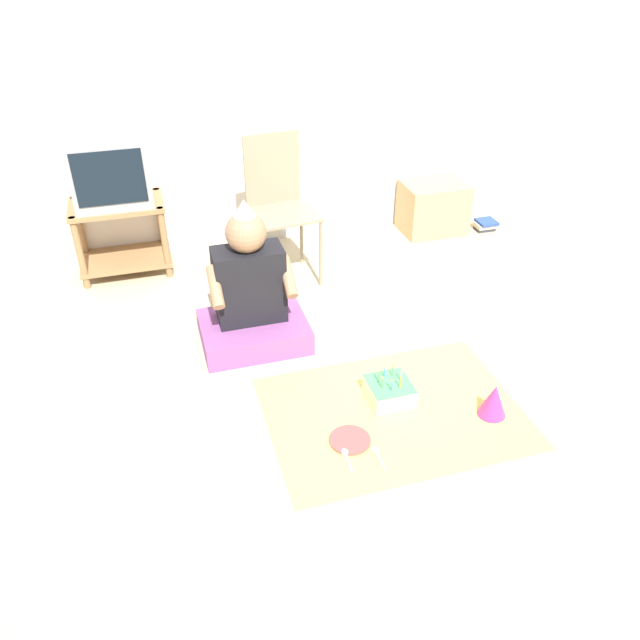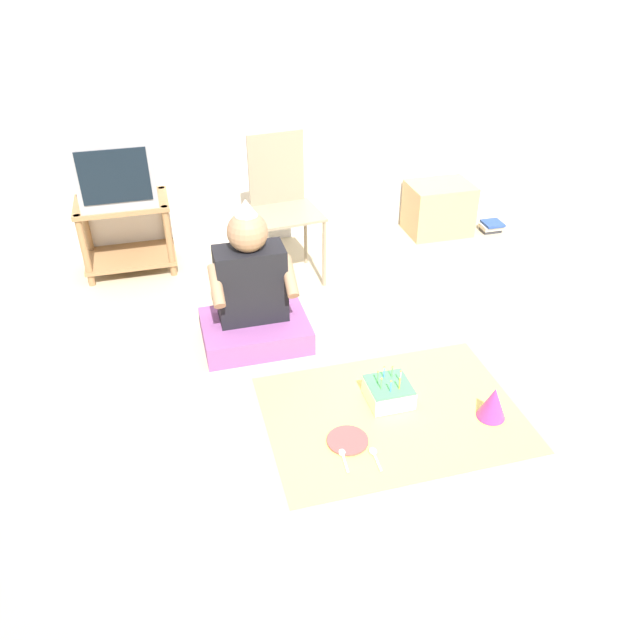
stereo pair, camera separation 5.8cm
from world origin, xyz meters
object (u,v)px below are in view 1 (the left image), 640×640
object	(u,v)px
tv	(109,170)
party_hat_blue	(494,400)
folding_chair	(278,198)
paper_plate	(350,440)
book_pile	(486,225)
birthday_cake	(389,391)
cardboard_box_stack	(433,207)
person_seated	(251,299)

from	to	relation	value
tv	party_hat_blue	xyz separation A→B (m)	(1.67, -2.05, -0.63)
folding_chair	paper_plate	world-z (taller)	folding_chair
party_hat_blue	paper_plate	size ratio (longest dim) A/B	0.89
folding_chair	book_pile	bearing A→B (deg)	7.65
birthday_cake	party_hat_blue	world-z (taller)	same
cardboard_box_stack	book_pile	world-z (taller)	cardboard_box_stack
folding_chair	person_seated	size ratio (longest dim) A/B	1.10
tv	paper_plate	world-z (taller)	tv
tv	birthday_cake	size ratio (longest dim) A/B	2.21
person_seated	birthday_cake	xyz separation A→B (m)	(0.55, -0.73, -0.22)
book_pile	cardboard_box_stack	bearing A→B (deg)	165.25
tv	paper_plate	distance (m)	2.34
cardboard_box_stack	person_seated	bearing A→B (deg)	-146.62
tv	paper_plate	bearing A→B (deg)	-65.14
tv	cardboard_box_stack	world-z (taller)	tv
book_pile	person_seated	distance (m)	2.26
cardboard_box_stack	paper_plate	xyz separation A→B (m)	(-1.35, -2.02, -0.18)
book_pile	birthday_cake	bearing A→B (deg)	-131.32
folding_chair	cardboard_box_stack	size ratio (longest dim) A/B	1.99
tv	cardboard_box_stack	xyz separation A→B (m)	(2.29, -0.01, -0.53)
folding_chair	person_seated	world-z (taller)	folding_chair
cardboard_box_stack	person_seated	world-z (taller)	person_seated
party_hat_blue	cardboard_box_stack	bearing A→B (deg)	73.09
birthday_cake	paper_plate	xyz separation A→B (m)	(-0.29, -0.23, -0.05)
person_seated	birthday_cake	bearing A→B (deg)	-52.60
birthday_cake	party_hat_blue	size ratio (longest dim) A/B	1.24
cardboard_box_stack	paper_plate	size ratio (longest dim) A/B	2.40
paper_plate	party_hat_blue	bearing A→B (deg)	-1.56
birthday_cake	folding_chair	bearing A→B (deg)	98.49
tv	folding_chair	size ratio (longest dim) A/B	0.51
tv	person_seated	world-z (taller)	tv
birthday_cake	paper_plate	world-z (taller)	birthday_cake
tv	birthday_cake	world-z (taller)	tv
party_hat_blue	paper_plate	xyz separation A→B (m)	(-0.73, 0.02, -0.08)
cardboard_box_stack	birthday_cake	xyz separation A→B (m)	(-1.07, -1.79, -0.13)
person_seated	birthday_cake	size ratio (longest dim) A/B	3.96
cardboard_box_stack	book_pile	distance (m)	0.45
tv	paper_plate	size ratio (longest dim) A/B	2.42
book_pile	paper_plate	size ratio (longest dim) A/B	0.83
birthday_cake	cardboard_box_stack	bearing A→B (deg)	59.25
birthday_cake	book_pile	bearing A→B (deg)	48.68
cardboard_box_stack	book_pile	bearing A→B (deg)	-14.75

